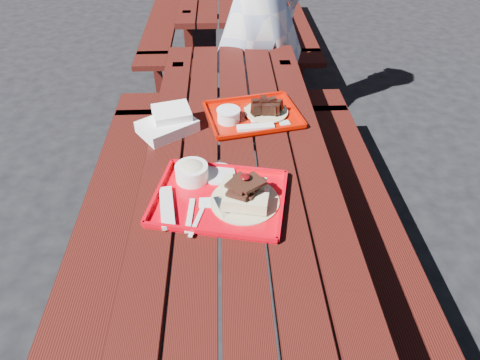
{
  "coord_description": "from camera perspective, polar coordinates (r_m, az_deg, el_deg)",
  "views": [
    {
      "loc": [
        -0.05,
        -1.3,
        1.77
      ],
      "look_at": [
        0.0,
        -0.15,
        0.82
      ],
      "focal_mm": 32.0,
      "sensor_mm": 36.0,
      "label": 1
    }
  ],
  "objects": [
    {
      "name": "ground",
      "position": [
        2.19,
        -0.17,
        -14.13
      ],
      "size": [
        60.0,
        60.0,
        0.0
      ],
      "primitive_type": "plane",
      "color": "black",
      "rests_on": "ground"
    },
    {
      "name": "picnic_table_near",
      "position": [
        1.77,
        -0.2,
        -3.38
      ],
      "size": [
        1.41,
        2.4,
        0.75
      ],
      "color": "#43100C",
      "rests_on": "ground"
    },
    {
      "name": "near_tray",
      "position": [
        1.51,
        -2.64,
        -1.32
      ],
      "size": [
        0.51,
        0.44,
        0.14
      ],
      "color": "red",
      "rests_on": "picnic_table_near"
    },
    {
      "name": "far_tray",
      "position": [
        1.95,
        1.59,
        8.75
      ],
      "size": [
        0.46,
        0.39,
        0.07
      ],
      "color": "#B00D00",
      "rests_on": "picnic_table_near"
    },
    {
      "name": "white_cloth",
      "position": [
        1.88,
        -9.49,
        7.54
      ],
      "size": [
        0.28,
        0.27,
        0.09
      ],
      "color": "white",
      "rests_on": "picnic_table_near"
    },
    {
      "name": "person",
      "position": [
        2.76,
        2.5,
        21.97
      ],
      "size": [
        0.81,
        0.69,
        1.87
      ],
      "primitive_type": "imported",
      "rotation": [
        0.0,
        0.0,
        3.58
      ],
      "color": "#A6BCE0",
      "rests_on": "ground"
    }
  ]
}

